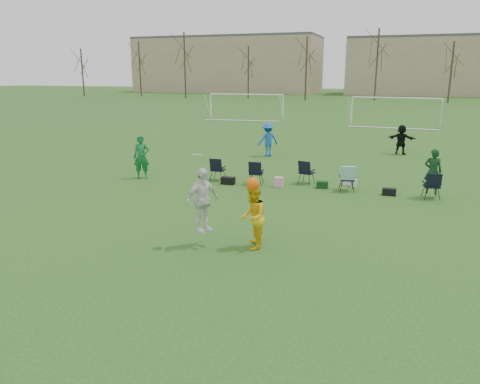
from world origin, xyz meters
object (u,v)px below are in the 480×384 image
at_px(fielder_green_near, 141,157).
at_px(fielder_black, 401,140).
at_px(goal_mid, 396,104).
at_px(center_contest, 231,209).
at_px(goal_left, 246,99).
at_px(fielder_blue, 268,140).

relative_size(fielder_green_near, fielder_black, 1.13).
distance_m(fielder_black, goal_mid, 14.79).
height_order(center_contest, goal_left, center_contest).
bearing_deg(center_contest, fielder_black, 76.41).
xyz_separation_m(center_contest, goal_left, (-10.61, 33.44, 0.88)).
relative_size(fielder_green_near, center_contest, 0.75).
bearing_deg(fielder_green_near, goal_mid, 46.61).
xyz_separation_m(fielder_black, goal_mid, (-0.65, 14.74, 1.10)).
relative_size(fielder_green_near, goal_mid, 0.25).
bearing_deg(center_contest, fielder_blue, 101.77).
height_order(center_contest, goal_mid, center_contest).
height_order(fielder_blue, fielder_black, fielder_blue).
bearing_deg(fielder_green_near, fielder_blue, 41.27).
xyz_separation_m(fielder_blue, goal_mid, (6.24, 17.76, 1.02)).
bearing_deg(fielder_black, goal_mid, -74.79).
relative_size(fielder_black, goal_left, 0.22).
xyz_separation_m(fielder_blue, fielder_black, (6.89, 3.02, -0.08)).
bearing_deg(fielder_blue, fielder_green_near, 24.02).
relative_size(fielder_black, goal_mid, 0.22).
bearing_deg(fielder_black, fielder_blue, 36.37).
bearing_deg(goal_left, fielder_blue, -73.55).
bearing_deg(goal_left, center_contest, -77.39).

